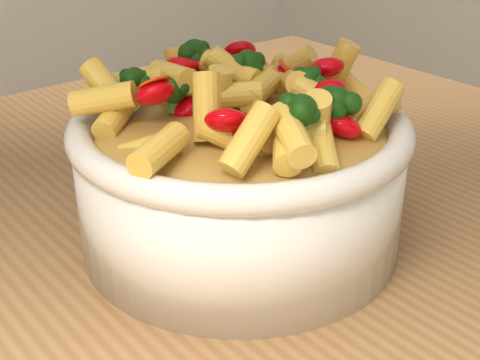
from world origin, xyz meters
TOP-DOWN VIEW (x-y plane):
  - table at (0.00, 0.00)m, footprint 1.20×0.80m
  - serving_bowl at (0.10, -0.07)m, footprint 0.26×0.26m
  - pasta_salad at (0.10, -0.07)m, footprint 0.20×0.20m

SIDE VIEW (x-z plane):
  - table at x=0.00m, z-range 0.35..1.25m
  - serving_bowl at x=0.10m, z-range 0.90..1.01m
  - pasta_salad at x=0.10m, z-range 1.00..1.05m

